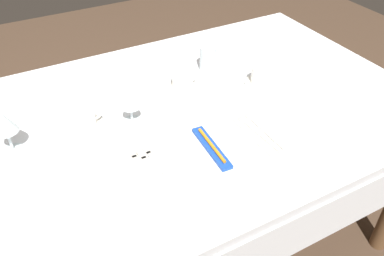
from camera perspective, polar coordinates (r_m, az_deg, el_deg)
The scene contains 19 objects.
ground_plane at distance 1.96m, azimuth -1.79°, elevation -15.66°, with size 6.00×6.00×0.00m, color #4C3828.
dining_table at distance 1.48m, azimuth -2.28°, elevation -0.38°, with size 1.80×1.11×0.74m.
dinner_plate at distance 1.26m, azimuth 2.62°, elevation -3.35°, with size 0.26×0.26×0.02m, color white.
toothbrush_package at distance 1.25m, azimuth 2.64°, elevation -2.77°, with size 0.05×0.21×0.02m.
fork_outer at distance 1.23m, azimuth -4.90°, elevation -5.10°, with size 0.03×0.21×0.00m.
fork_inner at distance 1.21m, azimuth -5.66°, elevation -5.92°, with size 0.02×0.22×0.00m.
fork_salad at distance 1.21m, azimuth -7.10°, elevation -5.84°, with size 0.03×0.22×0.00m.
dinner_knife at distance 1.34m, azimuth 8.37°, elevation -1.07°, with size 0.02×0.23×0.00m.
spoon_soup at distance 1.37m, azimuth 8.74°, elevation -0.22°, with size 0.03×0.22×0.01m.
spoon_dessert at distance 1.38m, azimuth 9.52°, elevation 0.23°, with size 0.03×0.22×0.01m.
saucer_left at distance 1.41m, azimuth -14.85°, elevation 0.14°, with size 0.14×0.14×0.01m, color white.
coffee_cup_left at distance 1.38m, azimuth -15.02°, elevation 1.35°, with size 0.10×0.08×0.06m.
saucer_right at distance 1.61m, azimuth 9.74°, elevation 6.20°, with size 0.13×0.13×0.01m, color white.
coffee_cup_right at distance 1.59m, azimuth 9.93°, elevation 7.40°, with size 0.11×0.09×0.07m.
saucer_far at distance 1.56m, azimuth -1.35°, elevation 5.63°, with size 0.13×0.13×0.01m, color white.
coffee_cup_far at distance 1.54m, azimuth -1.31°, elevation 6.89°, with size 0.10×0.08×0.07m.
wine_glass_centre at distance 1.33m, azimuth -25.00°, elevation 0.59°, with size 0.08×0.08×0.15m.
wine_glass_left at distance 1.35m, azimuth -8.72°, elevation 3.91°, with size 0.07×0.07×0.13m.
drink_tumbler at distance 1.67m, azimuth 2.24°, elevation 9.56°, with size 0.07×0.07×0.10m.
Camera 1 is at (-0.50, -1.05, 1.58)m, focal length 37.87 mm.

